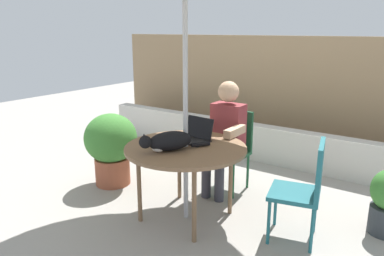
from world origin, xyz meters
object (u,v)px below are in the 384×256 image
at_px(chair_empty, 306,185).
at_px(patio_table, 186,152).
at_px(potted_plant_near_fence, 111,145).
at_px(chair_occupied, 231,144).
at_px(person_seated, 225,132).
at_px(laptop, 196,134).
at_px(cat, 168,142).

bearing_deg(chair_empty, patio_table, -166.86).
distance_m(patio_table, chair_empty, 1.07).
bearing_deg(chair_empty, potted_plant_near_fence, -177.84).
bearing_deg(chair_empty, chair_occupied, 149.11).
bearing_deg(chair_occupied, potted_plant_near_fence, -148.73).
xyz_separation_m(person_seated, laptop, (-0.03, -0.50, 0.09)).
xyz_separation_m(laptop, cat, (-0.03, -0.39, 0.02)).
distance_m(patio_table, potted_plant_near_fence, 1.18).
relative_size(chair_occupied, potted_plant_near_fence, 1.06).
height_order(chair_empty, cat, cat).
distance_m(chair_empty, potted_plant_near_fence, 2.19).
distance_m(laptop, cat, 0.40).
bearing_deg(patio_table, cat, -107.05).
xyz_separation_m(chair_empty, laptop, (-1.06, -0.04, 0.26)).
xyz_separation_m(person_seated, potted_plant_near_fence, (-1.16, -0.55, -0.21)).
distance_m(chair_empty, cat, 1.21).
distance_m(person_seated, cat, 0.90).
bearing_deg(person_seated, chair_empty, -24.08).
bearing_deg(laptop, chair_occupied, 87.46).
distance_m(chair_empty, laptop, 1.10).
bearing_deg(cat, potted_plant_near_fence, 162.52).
bearing_deg(patio_table, potted_plant_near_fence, 172.17).
bearing_deg(patio_table, laptop, 98.00).
distance_m(person_seated, potted_plant_near_fence, 1.30).
bearing_deg(laptop, person_seated, 86.66).
bearing_deg(laptop, patio_table, -82.00).
xyz_separation_m(chair_empty, cat, (-1.09, -0.43, 0.28)).
height_order(chair_occupied, person_seated, person_seated).
height_order(chair_empty, laptop, laptop).
xyz_separation_m(chair_occupied, laptop, (-0.03, -0.65, 0.26)).
bearing_deg(potted_plant_near_fence, chair_occupied, 31.27).
bearing_deg(potted_plant_near_fence, patio_table, -7.83).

